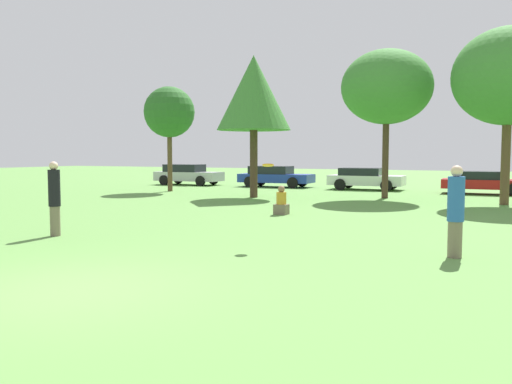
{
  "coord_description": "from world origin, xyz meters",
  "views": [
    {
      "loc": [
        5.76,
        -5.52,
        2.01
      ],
      "look_at": [
        0.34,
        5.61,
        1.1
      ],
      "focal_mm": 36.42,
      "sensor_mm": 36.0,
      "label": 1
    }
  ],
  "objects_px": {
    "tree_0": "(169,113)",
    "tree_3": "(509,77)",
    "tree_2": "(387,87)",
    "parked_car_red": "(484,182)",
    "person_catcher": "(456,211)",
    "person_thrower": "(54,198)",
    "parked_car_white": "(365,178)",
    "tree_1": "(254,93)",
    "bystander_sitting": "(281,203)",
    "parked_car_blue": "(275,176)",
    "frisbee": "(268,165)",
    "parked_car_silver": "(188,174)"
  },
  "relations": [
    {
      "from": "frisbee",
      "to": "parked_car_white",
      "type": "xyz_separation_m",
      "value": [
        -2.51,
        18.54,
        -1.12
      ]
    },
    {
      "from": "frisbee",
      "to": "tree_2",
      "type": "height_order",
      "value": "tree_2"
    },
    {
      "from": "parked_car_blue",
      "to": "person_catcher",
      "type": "bearing_deg",
      "value": -58.53
    },
    {
      "from": "tree_3",
      "to": "parked_car_white",
      "type": "xyz_separation_m",
      "value": [
        -7.11,
        6.16,
        -4.36
      ]
    },
    {
      "from": "tree_1",
      "to": "bystander_sitting",
      "type": "bearing_deg",
      "value": -56.01
    },
    {
      "from": "parked_car_blue",
      "to": "parked_car_white",
      "type": "distance_m",
      "value": 5.57
    },
    {
      "from": "tree_3",
      "to": "person_thrower",
      "type": "bearing_deg",
      "value": -126.06
    },
    {
      "from": "tree_0",
      "to": "tree_3",
      "type": "height_order",
      "value": "tree_3"
    },
    {
      "from": "tree_0",
      "to": "tree_3",
      "type": "distance_m",
      "value": 16.26
    },
    {
      "from": "frisbee",
      "to": "parked_car_blue",
      "type": "xyz_separation_m",
      "value": [
        -8.08,
        18.55,
        -1.1
      ]
    },
    {
      "from": "frisbee",
      "to": "bystander_sitting",
      "type": "height_order",
      "value": "frisbee"
    },
    {
      "from": "frisbee",
      "to": "parked_car_white",
      "type": "bearing_deg",
      "value": 97.71
    },
    {
      "from": "bystander_sitting",
      "to": "tree_1",
      "type": "height_order",
      "value": "tree_1"
    },
    {
      "from": "person_catcher",
      "to": "parked_car_blue",
      "type": "height_order",
      "value": "person_catcher"
    },
    {
      "from": "parked_car_white",
      "to": "person_thrower",
      "type": "bearing_deg",
      "value": -99.59
    },
    {
      "from": "tree_2",
      "to": "tree_3",
      "type": "distance_m",
      "value": 4.98
    },
    {
      "from": "parked_car_red",
      "to": "parked_car_blue",
      "type": "bearing_deg",
      "value": 175.22
    },
    {
      "from": "person_catcher",
      "to": "parked_car_red",
      "type": "distance_m",
      "value": 17.58
    },
    {
      "from": "person_thrower",
      "to": "parked_car_white",
      "type": "xyz_separation_m",
      "value": [
        2.72,
        19.66,
        -0.29
      ]
    },
    {
      "from": "parked_car_white",
      "to": "person_catcher",
      "type": "bearing_deg",
      "value": -72.51
    },
    {
      "from": "parked_car_silver",
      "to": "tree_0",
      "type": "bearing_deg",
      "value": -67.41
    },
    {
      "from": "person_thrower",
      "to": "tree_1",
      "type": "distance_m",
      "value": 12.84
    },
    {
      "from": "person_catcher",
      "to": "tree_1",
      "type": "distance_m",
      "value": 14.99
    },
    {
      "from": "tree_1",
      "to": "tree_2",
      "type": "distance_m",
      "value": 5.96
    },
    {
      "from": "bystander_sitting",
      "to": "tree_3",
      "type": "bearing_deg",
      "value": 46.15
    },
    {
      "from": "bystander_sitting",
      "to": "parked_car_blue",
      "type": "height_order",
      "value": "parked_car_blue"
    },
    {
      "from": "parked_car_white",
      "to": "parked_car_red",
      "type": "bearing_deg",
      "value": -7.48
    },
    {
      "from": "person_catcher",
      "to": "person_thrower",
      "type": "bearing_deg",
      "value": 0.0
    },
    {
      "from": "bystander_sitting",
      "to": "parked_car_blue",
      "type": "xyz_separation_m",
      "value": [
        -6.05,
        13.07,
        0.28
      ]
    },
    {
      "from": "frisbee",
      "to": "bystander_sitting",
      "type": "distance_m",
      "value": 6.01
    },
    {
      "from": "tree_1",
      "to": "parked_car_red",
      "type": "bearing_deg",
      "value": 35.59
    },
    {
      "from": "tree_3",
      "to": "parked_car_silver",
      "type": "bearing_deg",
      "value": 163.11
    },
    {
      "from": "tree_2",
      "to": "tree_3",
      "type": "height_order",
      "value": "tree_3"
    },
    {
      "from": "person_catcher",
      "to": "frisbee",
      "type": "distance_m",
      "value": 3.94
    },
    {
      "from": "tree_3",
      "to": "parked_car_blue",
      "type": "xyz_separation_m",
      "value": [
        -12.68,
        6.16,
        -4.34
      ]
    },
    {
      "from": "bystander_sitting",
      "to": "tree_2",
      "type": "relative_size",
      "value": 0.14
    },
    {
      "from": "person_thrower",
      "to": "bystander_sitting",
      "type": "xyz_separation_m",
      "value": [
        3.2,
        6.6,
        -0.55
      ]
    },
    {
      "from": "frisbee",
      "to": "parked_car_blue",
      "type": "height_order",
      "value": "frisbee"
    },
    {
      "from": "tree_1",
      "to": "tree_2",
      "type": "height_order",
      "value": "tree_2"
    },
    {
      "from": "person_thrower",
      "to": "tree_1",
      "type": "xyz_separation_m",
      "value": [
        -0.61,
        12.25,
        3.82
      ]
    },
    {
      "from": "tree_0",
      "to": "parked_car_red",
      "type": "xyz_separation_m",
      "value": [
        15.28,
        5.21,
        -3.58
      ]
    },
    {
      "from": "bystander_sitting",
      "to": "person_thrower",
      "type": "bearing_deg",
      "value": -115.85
    },
    {
      "from": "person_thrower",
      "to": "parked_car_white",
      "type": "bearing_deg",
      "value": 72.99
    },
    {
      "from": "bystander_sitting",
      "to": "parked_car_white",
      "type": "xyz_separation_m",
      "value": [
        -0.48,
        13.06,
        0.26
      ]
    },
    {
      "from": "person_thrower",
      "to": "parked_car_red",
      "type": "distance_m",
      "value": 21.01
    },
    {
      "from": "bystander_sitting",
      "to": "parked_car_red",
      "type": "distance_m",
      "value": 13.68
    },
    {
      "from": "bystander_sitting",
      "to": "parked_car_silver",
      "type": "relative_size",
      "value": 0.22
    },
    {
      "from": "tree_2",
      "to": "parked_car_red",
      "type": "height_order",
      "value": "tree_2"
    },
    {
      "from": "person_thrower",
      "to": "tree_0",
      "type": "height_order",
      "value": "tree_0"
    },
    {
      "from": "person_thrower",
      "to": "frisbee",
      "type": "xyz_separation_m",
      "value": [
        5.23,
        1.12,
        0.82
      ]
    }
  ]
}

